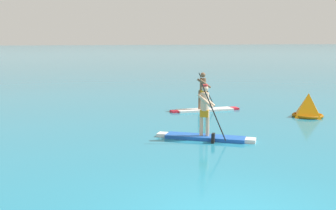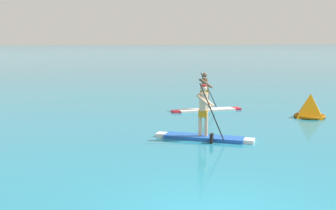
# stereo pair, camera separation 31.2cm
# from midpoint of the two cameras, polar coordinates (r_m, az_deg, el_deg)

# --- Properties ---
(paddleboarder_mid_center) EXTENTS (2.77, 2.04, 1.82)m
(paddleboarder_mid_center) POSITION_cam_midpoint_polar(r_m,az_deg,el_deg) (12.85, 4.50, -3.08)
(paddleboarder_mid_center) COLOR blue
(paddleboarder_mid_center) RESTS_ON ground
(paddleboarder_far_right) EXTENTS (3.09, 0.84, 1.72)m
(paddleboarder_far_right) POSITION_cam_midpoint_polar(r_m,az_deg,el_deg) (17.98, 4.53, 0.46)
(paddleboarder_far_right) COLOR white
(paddleboarder_far_right) RESTS_ON ground
(race_marker_buoy) EXTENTS (1.21, 1.21, 0.95)m
(race_marker_buoy) POSITION_cam_midpoint_polar(r_m,az_deg,el_deg) (17.36, 18.19, -0.22)
(race_marker_buoy) COLOR orange
(race_marker_buoy) RESTS_ON ground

